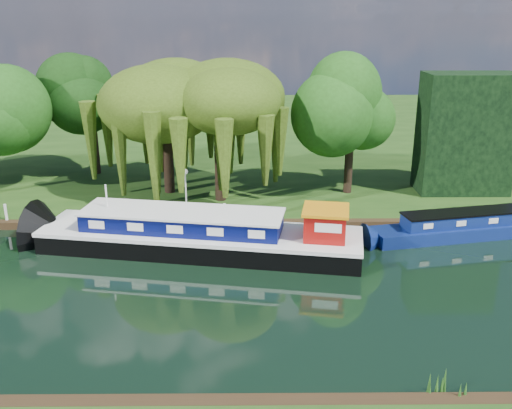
{
  "coord_description": "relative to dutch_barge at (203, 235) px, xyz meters",
  "views": [
    {
      "loc": [
        4.61,
        -23.56,
        12.42
      ],
      "look_at": [
        4.85,
        4.3,
        2.8
      ],
      "focal_mm": 40.0,
      "sensor_mm": 36.0,
      "label": 1
    }
  ],
  "objects": [
    {
      "name": "ground",
      "position": [
        -1.99,
        -4.78,
        -0.9
      ],
      "size": [
        120.0,
        120.0,
        0.0
      ],
      "primitive_type": "plane",
      "color": "black"
    },
    {
      "name": "willow_left",
      "position": [
        -3.0,
        9.09,
        5.65
      ],
      "size": [
        7.01,
        7.01,
        8.4
      ],
      "color": "black",
      "rests_on": "far_bank"
    },
    {
      "name": "white_cruiser",
      "position": [
        11.7,
        1.75,
        -0.9
      ],
      "size": [
        2.57,
        2.34,
        1.17
      ],
      "primitive_type": "imported",
      "rotation": [
        0.0,
        0.0,
        1.36
      ],
      "color": "silver",
      "rests_on": "ground"
    },
    {
      "name": "reeds_near",
      "position": [
        4.88,
        -12.35,
        -0.35
      ],
      "size": [
        33.7,
        1.5,
        1.1
      ],
      "color": "#1D4D14",
      "rests_on": "ground"
    },
    {
      "name": "tree_far_right",
      "position": [
        9.21,
        8.93,
        5.08
      ],
      "size": [
        4.91,
        4.91,
        8.04
      ],
      "color": "black",
      "rests_on": "far_bank"
    },
    {
      "name": "dutch_barge",
      "position": [
        0.0,
        0.0,
        0.0
      ],
      "size": [
        17.6,
        6.7,
        3.63
      ],
      "rotation": [
        0.0,
        0.0,
        -0.17
      ],
      "color": "black",
      "rests_on": "ground"
    },
    {
      "name": "willow_right",
      "position": [
        0.59,
        7.41,
        5.47
      ],
      "size": [
        6.67,
        6.67,
        8.12
      ],
      "color": "black",
      "rests_on": "far_bank"
    },
    {
      "name": "mooring_posts",
      "position": [
        -2.49,
        3.62,
        0.05
      ],
      "size": [
        19.16,
        0.16,
        1.0
      ],
      "color": "silver",
      "rests_on": "far_bank"
    },
    {
      "name": "lamppost",
      "position": [
        -1.49,
        5.72,
        1.52
      ],
      "size": [
        0.36,
        0.36,
        2.56
      ],
      "color": "silver",
      "rests_on": "far_bank"
    },
    {
      "name": "conifer_hedge",
      "position": [
        17.01,
        9.22,
        3.55
      ],
      "size": [
        6.0,
        3.0,
        8.0
      ],
      "primitive_type": "cube",
      "color": "black",
      "rests_on": "far_bank"
    },
    {
      "name": "far_bank",
      "position": [
        -1.99,
        29.22,
        -0.67
      ],
      "size": [
        120.0,
        52.0,
        0.45
      ],
      "primitive_type": "cube",
      "color": "#19380F",
      "rests_on": "ground"
    },
    {
      "name": "narrowboat",
      "position": [
        15.08,
        1.94,
        -0.31
      ],
      "size": [
        11.55,
        4.13,
        1.66
      ],
      "rotation": [
        0.0,
        0.0,
        0.2
      ],
      "color": "navy",
      "rests_on": "ground"
    },
    {
      "name": "tree_far_mid",
      "position": [
        -9.21,
        13.83,
        5.19
      ],
      "size": [
        4.99,
        4.99,
        8.17
      ],
      "color": "black",
      "rests_on": "far_bank"
    }
  ]
}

